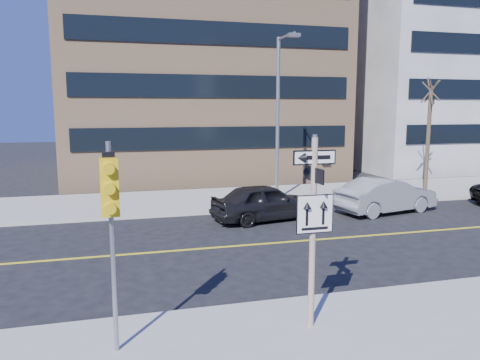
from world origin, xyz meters
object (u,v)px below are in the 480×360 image
object	(u,v)px
parked_car_b	(386,195)
street_tree_west	(431,94)
sign_pole	(313,221)
parked_car_a	(265,202)
traffic_signal	(111,204)
streetlight_a	(279,108)

from	to	relation	value
parked_car_b	street_tree_west	size ratio (longest dim) A/B	0.76
sign_pole	parked_car_a	bearing A→B (deg)	77.46
traffic_signal	streetlight_a	size ratio (longest dim) A/B	0.50
traffic_signal	parked_car_a	xyz separation A→B (m)	(6.20, 10.02, -2.24)
sign_pole	parked_car_a	world-z (taller)	sign_pole
streetlight_a	street_tree_west	world-z (taller)	streetlight_a
streetlight_a	parked_car_a	bearing A→B (deg)	-117.98
sign_pole	streetlight_a	bearing A→B (deg)	73.23
parked_car_a	streetlight_a	xyz separation A→B (m)	(1.80, 3.40, 3.96)
parked_car_a	parked_car_b	xyz separation A→B (m)	(5.79, -0.01, 0.01)
traffic_signal	street_tree_west	bearing A→B (deg)	39.39
sign_pole	streetlight_a	world-z (taller)	streetlight_a
parked_car_a	streetlight_a	size ratio (longest dim) A/B	0.58
sign_pole	street_tree_west	xyz separation A→B (m)	(13.00, 13.81, 3.09)
sign_pole	traffic_signal	xyz separation A→B (m)	(-4.00, -0.15, 0.59)
street_tree_west	parked_car_b	bearing A→B (deg)	-141.79
parked_car_b	streetlight_a	world-z (taller)	streetlight_a
sign_pole	street_tree_west	size ratio (longest dim) A/B	0.64
sign_pole	parked_car_b	size ratio (longest dim) A/B	0.84
traffic_signal	streetlight_a	world-z (taller)	streetlight_a
parked_car_b	street_tree_west	bearing A→B (deg)	-63.93
traffic_signal	parked_car_a	bearing A→B (deg)	58.27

